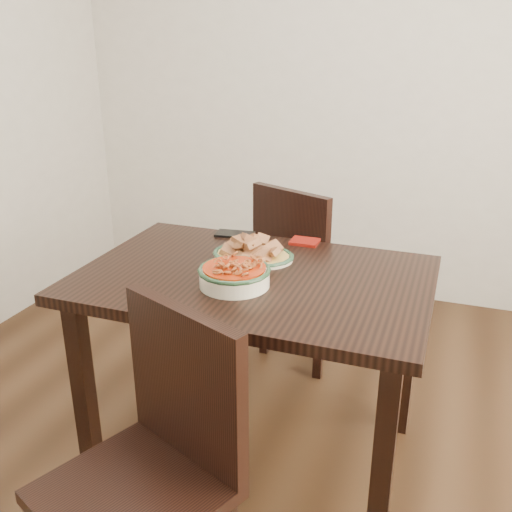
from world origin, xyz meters
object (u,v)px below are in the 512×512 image
(chair_far, at_px, (304,266))
(fish_plate, at_px, (253,247))
(dining_table, at_px, (254,300))
(chair_near, at_px, (157,456))
(smartphone, at_px, (235,234))
(noodle_bowl, at_px, (234,273))

(chair_far, relative_size, fish_plate, 2.97)
(dining_table, distance_m, chair_far, 0.74)
(chair_near, height_order, smartphone, chair_near)
(chair_far, bearing_deg, dining_table, 113.83)
(fish_plate, bearing_deg, dining_table, -68.34)
(dining_table, distance_m, fish_plate, 0.21)
(dining_table, xyz_separation_m, chair_far, (-0.02, 0.73, -0.15))
(noodle_bowl, bearing_deg, chair_far, 89.22)
(dining_table, relative_size, smartphone, 7.74)
(noodle_bowl, height_order, smartphone, noodle_bowl)
(chair_far, xyz_separation_m, noodle_bowl, (-0.01, -0.84, 0.29))
(dining_table, bearing_deg, chair_far, 91.29)
(dining_table, height_order, chair_near, chair_near)
(fish_plate, height_order, noodle_bowl, fish_plate)
(smartphone, bearing_deg, noodle_bowl, -75.03)
(chair_near, height_order, fish_plate, chair_near)
(chair_near, height_order, noodle_bowl, chair_near)
(chair_far, height_order, noodle_bowl, chair_far)
(chair_far, relative_size, smartphone, 5.72)
(dining_table, bearing_deg, chair_near, -91.86)
(dining_table, height_order, chair_far, chair_far)
(noodle_bowl, bearing_deg, dining_table, 76.10)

